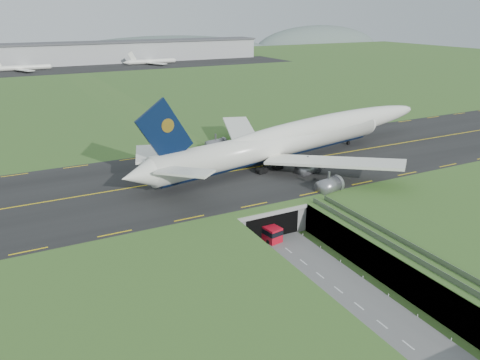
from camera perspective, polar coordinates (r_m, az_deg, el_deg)
ground at (r=88.81m, az=6.63°, el=-9.18°), size 900.00×900.00×0.00m
airfield_deck at (r=87.39m, az=6.71°, el=-7.46°), size 800.00×800.00×6.00m
trench_road at (r=83.53m, az=9.53°, el=-11.29°), size 12.00×75.00×0.20m
taxiway at (r=112.70m, az=-2.52°, el=0.81°), size 800.00×44.00×0.18m
tunnel_portal at (r=100.12m, az=1.43°, el=-3.41°), size 17.00×22.30×6.00m
guideway at (r=80.47m, az=21.16°, el=-9.49°), size 3.00×53.00×7.05m
jumbo_jet at (r=123.40m, az=7.06°, el=5.12°), size 100.83×62.91×21.23m
shuttle_tram at (r=94.04m, az=3.10°, el=-6.15°), size 4.11×7.95×3.09m
cargo_terminal at (r=367.07m, az=-20.90°, el=14.19°), size 320.00×67.00×15.60m
distant_hills at (r=507.83m, az=-15.20°, el=14.00°), size 700.00×91.00×60.00m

